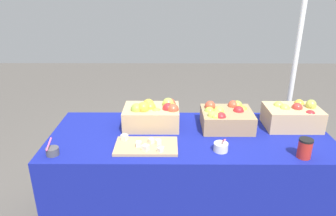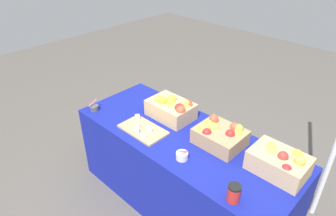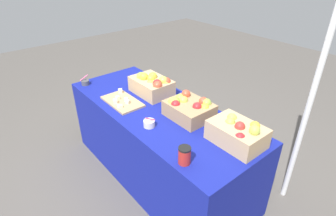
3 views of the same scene
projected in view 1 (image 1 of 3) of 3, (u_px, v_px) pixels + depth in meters
The scene contains 9 objects.
table at pixel (189, 180), 2.26m from camera, with size 1.90×0.76×0.74m, color navy.
apple_crate_left at pixel (292, 116), 2.20m from camera, with size 0.38×0.26×0.20m.
apple_crate_middle at pixel (226, 117), 2.19m from camera, with size 0.35×0.29×0.18m.
apple_crate_right at pixel (153, 114), 2.21m from camera, with size 0.39×0.27×0.20m.
cutting_board_front at pixel (146, 146), 1.95m from camera, with size 0.39×0.23×0.05m.
sample_bowl_near at pixel (52, 151), 1.86m from camera, with size 0.08×0.09×0.10m.
sample_bowl_mid at pixel (221, 147), 1.90m from camera, with size 0.09×0.09×0.10m.
coffee_cup at pixel (305, 148), 1.82m from camera, with size 0.08×0.08×0.12m.
tent_pole at pixel (295, 65), 2.65m from camera, with size 0.04×0.04×2.10m, color white.
Camera 1 is at (-0.14, -1.90, 1.70)m, focal length 33.26 mm.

